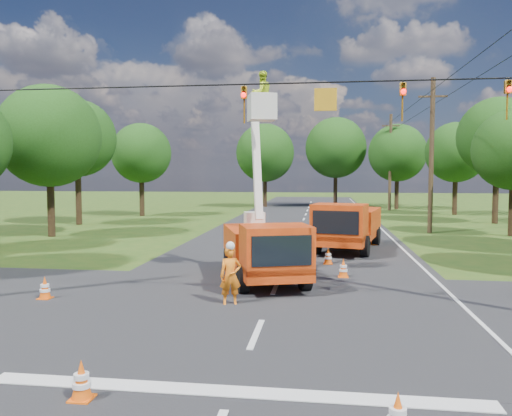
# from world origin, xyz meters

# --- Properties ---
(ground) EXTENTS (140.00, 140.00, 0.00)m
(ground) POSITION_xyz_m (0.00, 20.00, 0.00)
(ground) COLOR #284D17
(ground) RESTS_ON ground
(road_main) EXTENTS (12.00, 100.00, 0.06)m
(road_main) POSITION_xyz_m (0.00, 20.00, 0.00)
(road_main) COLOR black
(road_main) RESTS_ON ground
(road_cross) EXTENTS (56.00, 10.00, 0.07)m
(road_cross) POSITION_xyz_m (0.00, 2.00, 0.00)
(road_cross) COLOR black
(road_cross) RESTS_ON ground
(stop_bar) EXTENTS (9.00, 0.45, 0.02)m
(stop_bar) POSITION_xyz_m (0.00, -3.20, 0.00)
(stop_bar) COLOR silver
(stop_bar) RESTS_ON ground
(edge_line) EXTENTS (0.12, 90.00, 0.02)m
(edge_line) POSITION_xyz_m (5.60, 20.00, 0.00)
(edge_line) COLOR silver
(edge_line) RESTS_ON ground
(bucket_truck) EXTENTS (3.87, 6.30, 7.56)m
(bucket_truck) POSITION_xyz_m (-0.52, 6.07, 1.59)
(bucket_truck) COLOR #DC420F
(bucket_truck) RESTS_ON ground
(second_truck) EXTENTS (3.80, 6.92, 2.46)m
(second_truck) POSITION_xyz_m (2.80, 13.74, 1.28)
(second_truck) COLOR #DC420F
(second_truck) RESTS_ON ground
(ground_worker) EXTENTS (0.73, 0.59, 1.74)m
(ground_worker) POSITION_xyz_m (-1.12, 2.64, 0.87)
(ground_worker) COLOR orange
(ground_worker) RESTS_ON ground
(distant_car) EXTENTS (1.88, 3.93, 1.30)m
(distant_car) POSITION_xyz_m (2.56, 28.37, 0.65)
(distant_car) COLOR black
(distant_car) RESTS_ON ground
(traffic_cone_0) EXTENTS (0.38, 0.38, 0.71)m
(traffic_cone_0) POSITION_xyz_m (-2.50, -3.80, 0.36)
(traffic_cone_0) COLOR #FA5C0D
(traffic_cone_0) RESTS_ON ground
(traffic_cone_1) EXTENTS (0.38, 0.38, 0.71)m
(traffic_cone_1) POSITION_xyz_m (2.66, -4.36, 0.36)
(traffic_cone_1) COLOR #FA5C0D
(traffic_cone_1) RESTS_ON ground
(traffic_cone_2) EXTENTS (0.38, 0.38, 0.71)m
(traffic_cone_2) POSITION_xyz_m (2.33, 6.96, 0.36)
(traffic_cone_2) COLOR #FA5C0D
(traffic_cone_2) RESTS_ON ground
(traffic_cone_3) EXTENTS (0.38, 0.38, 0.71)m
(traffic_cone_3) POSITION_xyz_m (1.80, 9.63, 0.36)
(traffic_cone_3) COLOR #FA5C0D
(traffic_cone_3) RESTS_ON ground
(traffic_cone_4) EXTENTS (0.38, 0.38, 0.71)m
(traffic_cone_4) POSITION_xyz_m (-6.90, 2.52, 0.36)
(traffic_cone_4) COLOR #FA5C0D
(traffic_cone_4) RESTS_ON ground
(traffic_cone_7) EXTENTS (0.38, 0.38, 0.71)m
(traffic_cone_7) POSITION_xyz_m (4.31, 15.71, 0.36)
(traffic_cone_7) COLOR #FA5C0D
(traffic_cone_7) RESTS_ON ground
(traffic_cone_8) EXTENTS (0.38, 0.38, 0.71)m
(traffic_cone_8) POSITION_xyz_m (-1.14, 8.72, 0.36)
(traffic_cone_8) COLOR #FA5C0D
(traffic_cone_8) RESTS_ON ground
(pole_right_mid) EXTENTS (1.80, 0.30, 10.00)m
(pole_right_mid) POSITION_xyz_m (8.50, 22.00, 5.11)
(pole_right_mid) COLOR #4C3823
(pole_right_mid) RESTS_ON ground
(pole_right_far) EXTENTS (1.80, 0.30, 10.00)m
(pole_right_far) POSITION_xyz_m (8.50, 42.00, 5.11)
(pole_right_far) COLOR #4C3823
(pole_right_far) RESTS_ON ground
(signal_span) EXTENTS (18.00, 0.29, 1.07)m
(signal_span) POSITION_xyz_m (2.23, 1.99, 5.88)
(signal_span) COLOR black
(signal_span) RESTS_ON ground
(tree_left_d) EXTENTS (6.20, 6.20, 9.24)m
(tree_left_d) POSITION_xyz_m (-15.00, 17.00, 6.12)
(tree_left_d) COLOR #382616
(tree_left_d) RESTS_ON ground
(tree_left_e) EXTENTS (5.80, 5.80, 9.41)m
(tree_left_e) POSITION_xyz_m (-16.80, 24.00, 6.49)
(tree_left_e) COLOR #382616
(tree_left_e) RESTS_ON ground
(tree_left_f) EXTENTS (5.40, 5.40, 8.40)m
(tree_left_f) POSITION_xyz_m (-14.80, 32.00, 5.69)
(tree_left_f) COLOR #382616
(tree_left_f) RESTS_ON ground
(tree_right_d) EXTENTS (6.00, 6.00, 9.70)m
(tree_right_d) POSITION_xyz_m (14.80, 29.00, 6.68)
(tree_right_d) COLOR #382616
(tree_right_d) RESTS_ON ground
(tree_right_e) EXTENTS (5.60, 5.60, 8.63)m
(tree_right_e) POSITION_xyz_m (13.80, 37.00, 5.81)
(tree_right_e) COLOR #382616
(tree_right_e) RESTS_ON ground
(tree_far_a) EXTENTS (6.60, 6.60, 9.50)m
(tree_far_a) POSITION_xyz_m (-5.00, 45.00, 6.19)
(tree_far_a) COLOR #382616
(tree_far_a) RESTS_ON ground
(tree_far_b) EXTENTS (7.00, 7.00, 10.32)m
(tree_far_b) POSITION_xyz_m (3.00, 47.00, 6.81)
(tree_far_b) COLOR #382616
(tree_far_b) RESTS_ON ground
(tree_far_c) EXTENTS (6.20, 6.20, 9.18)m
(tree_far_c) POSITION_xyz_m (9.50, 44.00, 6.06)
(tree_far_c) COLOR #382616
(tree_far_c) RESTS_ON ground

